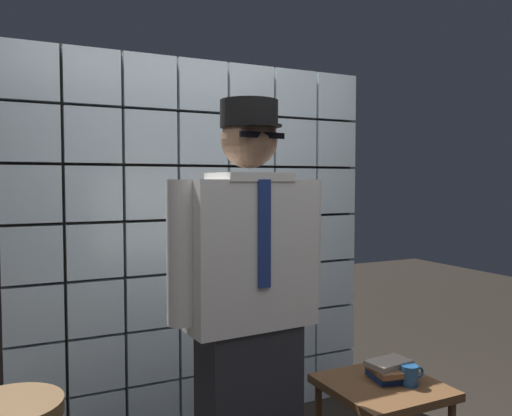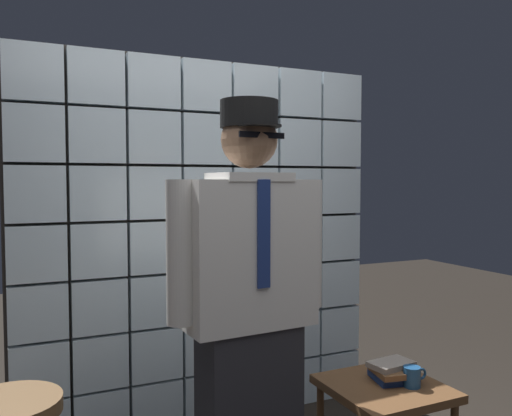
{
  "view_description": "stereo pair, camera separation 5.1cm",
  "coord_description": "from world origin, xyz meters",
  "px_view_note": "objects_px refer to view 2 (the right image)",
  "views": [
    {
      "loc": [
        -1.08,
        -1.51,
        1.5
      ],
      "look_at": [
        -0.14,
        0.42,
        1.38
      ],
      "focal_mm": 36.23,
      "sensor_mm": 36.0,
      "label": 1
    },
    {
      "loc": [
        -1.03,
        -1.53,
        1.5
      ],
      "look_at": [
        -0.14,
        0.42,
        1.38
      ],
      "focal_mm": 36.23,
      "sensor_mm": 36.0,
      "label": 2
    }
  ],
  "objects_px": {
    "book_stack": "(392,372)",
    "side_table": "(385,399)",
    "standing_person": "(249,309)",
    "coffee_mug": "(412,377)"
  },
  "relations": [
    {
      "from": "side_table",
      "to": "standing_person",
      "type": "bearing_deg",
      "value": 175.66
    },
    {
      "from": "standing_person",
      "to": "side_table",
      "type": "bearing_deg",
      "value": -8.19
    },
    {
      "from": "side_table",
      "to": "book_stack",
      "type": "distance_m",
      "value": 0.13
    },
    {
      "from": "standing_person",
      "to": "book_stack",
      "type": "distance_m",
      "value": 0.83
    },
    {
      "from": "standing_person",
      "to": "book_stack",
      "type": "relative_size",
      "value": 7.84
    },
    {
      "from": "standing_person",
      "to": "book_stack",
      "type": "bearing_deg",
      "value": -6.33
    },
    {
      "from": "standing_person",
      "to": "coffee_mug",
      "type": "bearing_deg",
      "value": -13.25
    },
    {
      "from": "side_table",
      "to": "coffee_mug",
      "type": "relative_size",
      "value": 4.22
    },
    {
      "from": "book_stack",
      "to": "side_table",
      "type": "bearing_deg",
      "value": -162.06
    },
    {
      "from": "side_table",
      "to": "book_stack",
      "type": "relative_size",
      "value": 2.28
    }
  ]
}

